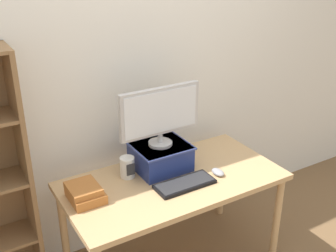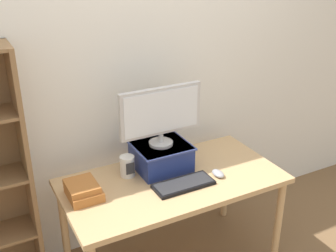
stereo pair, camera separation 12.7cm
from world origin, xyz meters
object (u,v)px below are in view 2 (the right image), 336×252
(desk, at_px, (173,188))
(desk_speaker, at_px, (127,166))
(book_stack, at_px, (83,190))
(riser_box, at_px, (161,155))
(computer_monitor, at_px, (161,113))
(computer_mouse, at_px, (218,173))
(keyboard, at_px, (184,184))

(desk, distance_m, desk_speaker, 0.33)
(book_stack, xyz_separation_m, desk_speaker, (0.33, 0.11, 0.02))
(desk, relative_size, riser_box, 3.92)
(riser_box, bearing_deg, computer_monitor, -90.00)
(computer_monitor, relative_size, desk_speaker, 4.02)
(desk, bearing_deg, computer_mouse, -21.00)
(book_stack, bearing_deg, desk, -6.53)
(keyboard, bearing_deg, riser_box, 93.86)
(riser_box, bearing_deg, desk, -90.41)
(keyboard, bearing_deg, computer_mouse, 0.27)
(desk, xyz_separation_m, book_stack, (-0.57, 0.07, 0.12))
(computer_monitor, relative_size, book_stack, 2.49)
(desk, height_order, computer_mouse, computer_mouse)
(book_stack, bearing_deg, computer_monitor, 9.58)
(desk, distance_m, computer_mouse, 0.31)
(book_stack, bearing_deg, keyboard, -16.40)
(desk, xyz_separation_m, riser_box, (0.00, 0.16, 0.16))
(desk, bearing_deg, riser_box, 89.59)
(riser_box, xyz_separation_m, book_stack, (-0.57, -0.10, -0.05))
(desk_speaker, bearing_deg, book_stack, -162.10)
(riser_box, height_order, desk_speaker, riser_box)
(computer_monitor, bearing_deg, book_stack, -170.42)
(computer_mouse, relative_size, book_stack, 0.46)
(computer_mouse, height_order, desk_speaker, desk_speaker)
(book_stack, height_order, desk_speaker, desk_speaker)
(computer_monitor, xyz_separation_m, desk_speaker, (-0.24, 0.01, -0.33))
(computer_monitor, height_order, book_stack, computer_monitor)
(keyboard, relative_size, desk_speaker, 2.75)
(keyboard, height_order, computer_mouse, computer_mouse)
(computer_mouse, bearing_deg, book_stack, 168.53)
(keyboard, distance_m, book_stack, 0.61)
(desk, bearing_deg, book_stack, 173.47)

